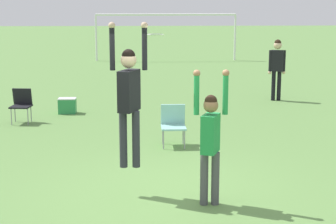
{
  "coord_description": "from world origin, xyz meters",
  "views": [
    {
      "loc": [
        -0.25,
        -8.37,
        2.98
      ],
      "look_at": [
        0.13,
        0.06,
        1.3
      ],
      "focal_mm": 60.0,
      "sensor_mm": 36.0,
      "label": 1
    }
  ],
  "objects": [
    {
      "name": "camping_chair_2",
      "position": [
        0.37,
        3.03,
        0.49
      ],
      "size": [
        0.51,
        0.55,
        0.85
      ],
      "rotation": [
        0.0,
        0.0,
        3.15
      ],
      "color": "gray",
      "rests_on": "ground_plane"
    },
    {
      "name": "frisbee",
      "position": [
        -0.06,
        -0.11,
        2.49
      ],
      "size": [
        0.23,
        0.23,
        0.05
      ],
      "color": "white"
    },
    {
      "name": "camping_chair_0",
      "position": [
        -3.26,
        5.42,
        0.5
      ],
      "size": [
        0.52,
        0.55,
        0.84
      ],
      "rotation": [
        0.0,
        0.0,
        3.03
      ],
      "color": "gray",
      "rests_on": "ground_plane"
    },
    {
      "name": "ground_plane",
      "position": [
        0.0,
        0.0,
        0.0
      ],
      "size": [
        120.0,
        120.0,
        0.0
      ],
      "primitive_type": "plane",
      "color": "#608C47"
    },
    {
      "name": "person_jumping",
      "position": [
        -0.46,
        0.01,
        1.64
      ],
      "size": [
        0.59,
        0.48,
        2.22
      ],
      "rotation": [
        0.0,
        0.0,
        1.18
      ],
      "color": "#2D2D38",
      "rests_on": "ground_plane"
    },
    {
      "name": "person_defending",
      "position": [
        0.72,
        -0.48,
        1.06
      ],
      "size": [
        0.52,
        0.42,
        2.02
      ],
      "rotation": [
        0.0,
        0.0,
        -1.96
      ],
      "color": "#4C4C51",
      "rests_on": "ground_plane"
    },
    {
      "name": "soccer_goal",
      "position": [
        0.92,
        20.03,
        1.84
      ],
      "size": [
        7.1,
        0.1,
        2.35
      ],
      "color": "white",
      "rests_on": "ground_plane"
    },
    {
      "name": "person_spectator_near",
      "position": [
        3.78,
        8.27,
        1.12
      ],
      "size": [
        0.53,
        0.33,
        1.84
      ],
      "rotation": [
        0.0,
        0.0,
        -0.41
      ],
      "color": "black",
      "rests_on": "ground_plane"
    },
    {
      "name": "cooler_box",
      "position": [
        -2.29,
        6.54,
        0.21
      ],
      "size": [
        0.47,
        0.34,
        0.42
      ],
      "color": "#2D8C4C",
      "rests_on": "ground_plane"
    }
  ]
}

